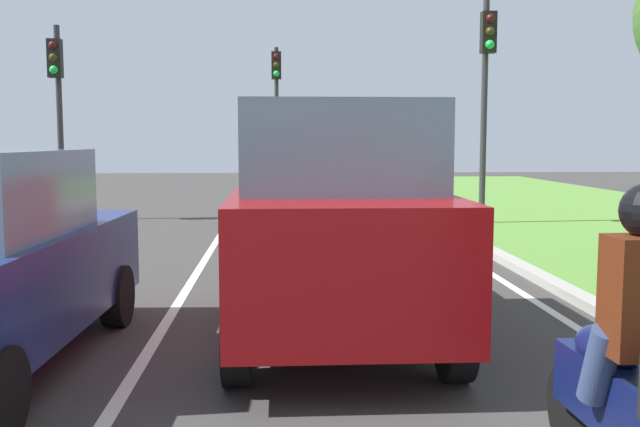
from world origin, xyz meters
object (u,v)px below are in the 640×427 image
object	(u,v)px
traffic_light_near_right	(486,74)
traffic_light_overhead_left	(57,91)
car_suv_ahead	(333,218)
traffic_light_far_median	(277,95)

from	to	relation	value
traffic_light_near_right	traffic_light_overhead_left	distance (m)	10.02
car_suv_ahead	traffic_light_overhead_left	world-z (taller)	traffic_light_overhead_left
traffic_light_near_right	traffic_light_far_median	distance (m)	9.42
car_suv_ahead	traffic_light_overhead_left	xyz separation A→B (m)	(-5.79, 10.41, 1.93)
traffic_light_near_right	traffic_light_overhead_left	bearing A→B (deg)	170.73
traffic_light_overhead_left	traffic_light_far_median	world-z (taller)	traffic_light_far_median
traffic_light_overhead_left	car_suv_ahead	bearing A→B (deg)	-60.91
car_suv_ahead	traffic_light_near_right	world-z (taller)	traffic_light_near_right
car_suv_ahead	traffic_light_near_right	xyz separation A→B (m)	(4.09, 8.80, 2.23)
traffic_light_near_right	traffic_light_far_median	world-z (taller)	traffic_light_near_right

